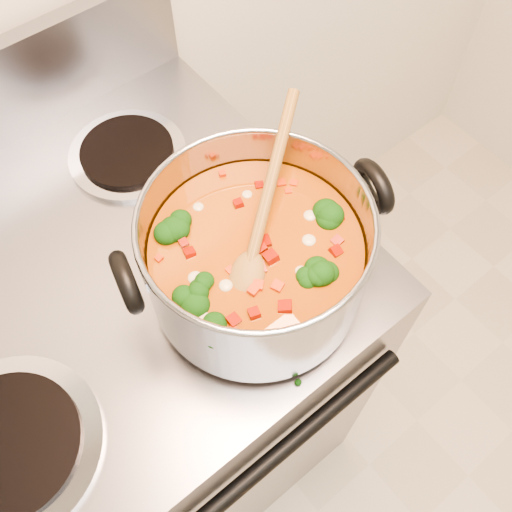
{
  "coord_description": "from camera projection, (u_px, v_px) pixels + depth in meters",
  "views": [
    {
      "loc": [
        -0.04,
        0.72,
        1.62
      ],
      "look_at": [
        0.18,
        1.0,
        1.01
      ],
      "focal_mm": 40.0,
      "sensor_mm": 36.0,
      "label": 1
    }
  ],
  "objects": [
    {
      "name": "cooktop_crumbs",
      "position": [
        206.0,
        308.0,
        0.77
      ],
      "size": [
        0.22,
        0.34,
        0.01
      ],
      "color": "black",
      "rests_on": "electric_range"
    },
    {
      "name": "electric_range",
      "position": [
        136.0,
        382.0,
        1.18
      ],
      "size": [
        0.74,
        0.67,
        1.08
      ],
      "color": "gray",
      "rests_on": "ground"
    },
    {
      "name": "stockpot",
      "position": [
        256.0,
        257.0,
        0.71
      ],
      "size": [
        0.34,
        0.28,
        0.17
      ],
      "rotation": [
        0.0,
        0.0,
        -0.25
      ],
      "color": "#9B9AA2",
      "rests_on": "electric_range"
    },
    {
      "name": "wooden_spoon",
      "position": [
        259.0,
        228.0,
        0.68
      ],
      "size": [
        0.23,
        0.18,
        0.1
      ],
      "rotation": [
        0.0,
        0.0,
        0.64
      ],
      "color": "olive",
      "rests_on": "stockpot"
    }
  ]
}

